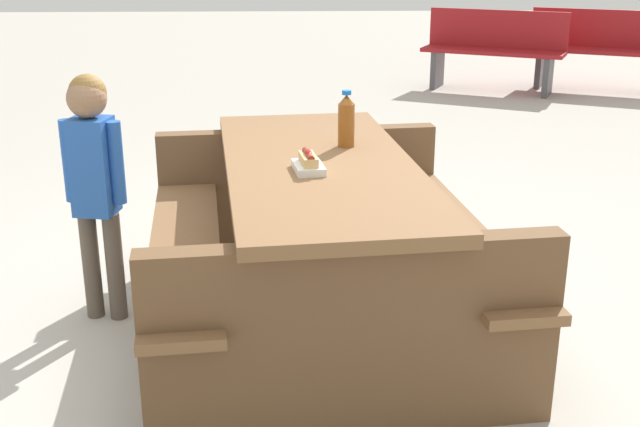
% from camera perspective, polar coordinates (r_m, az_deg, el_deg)
% --- Properties ---
extents(ground_plane, '(30.00, 30.00, 0.00)m').
position_cam_1_polar(ground_plane, '(3.53, -0.00, -8.08)').
color(ground_plane, '#B7B2A8').
rests_on(ground_plane, ground).
extents(picnic_table, '(1.94, 1.58, 0.75)m').
position_cam_1_polar(picnic_table, '(3.34, -0.00, -1.30)').
color(picnic_table, brown).
rests_on(picnic_table, ground).
extents(soda_bottle, '(0.07, 0.07, 0.25)m').
position_cam_1_polar(soda_bottle, '(3.46, 1.89, 6.64)').
color(soda_bottle, brown).
rests_on(soda_bottle, picnic_table).
extents(hotdog_tray, '(0.19, 0.13, 0.08)m').
position_cam_1_polar(hotdog_tray, '(3.10, -0.84, 3.60)').
color(hotdog_tray, white).
rests_on(hotdog_tray, picnic_table).
extents(child_in_coat, '(0.18, 0.27, 1.09)m').
position_cam_1_polar(child_in_coat, '(3.50, -15.87, 3.20)').
color(child_in_coat, brown).
rests_on(child_in_coat, ground).
extents(park_bench_near, '(0.99, 1.53, 0.85)m').
position_cam_1_polar(park_bench_near, '(9.34, 19.34, 11.09)').
color(park_bench_near, maroon).
rests_on(park_bench_near, ground).
extents(park_bench_mid, '(1.02, 1.52, 0.85)m').
position_cam_1_polar(park_bench_mid, '(8.97, 12.33, 11.42)').
color(park_bench_mid, maroon).
rests_on(park_bench_mid, ground).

